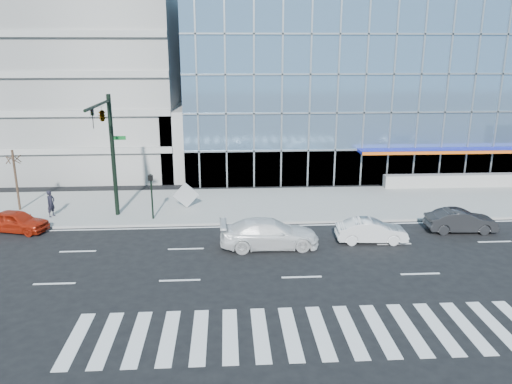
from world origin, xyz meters
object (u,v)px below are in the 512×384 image
traffic_signal (106,129)px  white_suv (269,233)px  white_sedan (371,231)px  pedestrian (51,204)px  tilted_panel (186,195)px  dark_sedan (461,221)px  red_sedan (16,221)px  ped_signal_post (151,190)px  street_tree_near (13,158)px

traffic_signal → white_suv: (9.73, -4.55, -5.35)m
white_suv → white_sedan: white_suv is taller
pedestrian → tilted_panel: 8.89m
traffic_signal → pedestrian: traffic_signal is taller
dark_sedan → tilted_panel: 18.05m
traffic_signal → tilted_panel: size_ratio=6.15×
red_sedan → tilted_panel: (10.13, 3.75, 0.39)m
dark_sedan → pedestrian: size_ratio=2.37×
white_sedan → white_suv: bearing=97.4°
ped_signal_post → white_sedan: bearing=-18.7°
ped_signal_post → white_suv: bearing=-34.2°
pedestrian → tilted_panel: bearing=-57.9°
street_tree_near → dark_sedan: size_ratio=1.00×
red_sedan → dark_sedan: bearing=-78.3°
white_suv → tilted_panel: bearing=34.8°
street_tree_near → tilted_panel: street_tree_near is taller
white_suv → dark_sedan: white_suv is taller
white_suv → dark_sedan: (12.00, 1.78, -0.11)m
white_suv → pedestrian: (-14.00, 5.83, 0.23)m
street_tree_near → red_sedan: size_ratio=1.07×
white_sedan → pedestrian: size_ratio=2.29×
dark_sedan → tilted_panel: (-17.22, 5.41, 0.37)m
ped_signal_post → street_tree_near: size_ratio=0.71×
white_sedan → red_sedan: red_sedan is taller
tilted_panel → red_sedan: bearing=-163.6°
ped_signal_post → white_suv: 8.85m
white_sedan → dark_sedan: dark_sedan is taller
traffic_signal → red_sedan: traffic_signal is taller
tilted_panel → traffic_signal: bearing=-153.5°
dark_sedan → red_sedan: dark_sedan is taller
dark_sedan → pedestrian: bearing=84.0°
ped_signal_post → pedestrian: size_ratio=1.68×
red_sedan → tilted_panel: tilted_panel is taller
tilted_panel → street_tree_near: bearing=174.7°
traffic_signal → red_sedan: (-5.62, -1.11, -5.49)m
traffic_signal → dark_sedan: size_ratio=1.89×
dark_sedan → pedestrian: pedestrian is taller
dark_sedan → traffic_signal: bearing=85.6°
street_tree_near → white_suv: bearing=-24.1°
dark_sedan → red_sedan: size_ratio=1.07×
street_tree_near → white_sedan: 24.00m
white_suv → white_sedan: size_ratio=1.37×
street_tree_near → red_sedan: street_tree_near is taller
ped_signal_post → street_tree_near: bearing=164.9°
dark_sedan → tilted_panel: tilted_panel is taller
white_sedan → tilted_panel: size_ratio=3.14×
pedestrian → traffic_signal: bearing=-83.4°
dark_sedan → street_tree_near: bearing=81.6°
white_sedan → tilted_panel: bearing=62.2°
pedestrian → street_tree_near: bearing=82.2°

